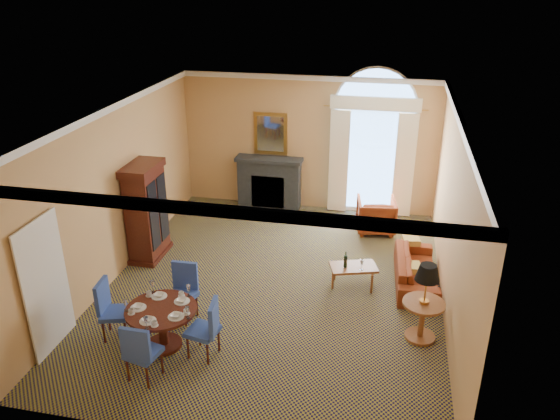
% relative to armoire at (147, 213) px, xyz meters
% --- Properties ---
extents(ground, '(7.50, 7.50, 0.00)m').
position_rel_armoire_xyz_m(ground, '(2.72, -0.60, -0.95)').
color(ground, '#17133C').
rests_on(ground, ground).
extents(room_envelope, '(6.04, 7.52, 3.45)m').
position_rel_armoire_xyz_m(room_envelope, '(2.69, 0.07, 1.56)').
color(room_envelope, tan).
rests_on(room_envelope, ground).
extents(armoire, '(0.56, 1.00, 1.96)m').
position_rel_armoire_xyz_m(armoire, '(0.00, 0.00, 0.00)').
color(armoire, '#3A140D').
rests_on(armoire, ground).
extents(dining_table, '(1.09, 1.09, 0.88)m').
position_rel_armoire_xyz_m(dining_table, '(1.43, -2.70, -0.42)').
color(dining_table, '#3A140D').
rests_on(dining_table, ground).
extents(dining_chair_north, '(0.52, 0.52, 0.97)m').
position_rel_armoire_xyz_m(dining_chair_north, '(1.45, -1.85, -0.40)').
color(dining_chair_north, '#28459E').
rests_on(dining_chair_north, ground).
extents(dining_chair_south, '(0.52, 0.52, 0.97)m').
position_rel_armoire_xyz_m(dining_chair_south, '(1.45, -3.51, -0.40)').
color(dining_chair_south, '#28459E').
rests_on(dining_chair_south, ground).
extents(dining_chair_east, '(0.51, 0.51, 0.97)m').
position_rel_armoire_xyz_m(dining_chair_east, '(2.19, -2.78, -0.40)').
color(dining_chair_east, '#28459E').
rests_on(dining_chair_east, ground).
extents(dining_chair_west, '(0.53, 0.53, 0.97)m').
position_rel_armoire_xyz_m(dining_chair_west, '(0.51, -2.61, -0.40)').
color(dining_chair_west, '#28459E').
rests_on(dining_chair_west, ground).
extents(sofa, '(0.81, 1.89, 0.54)m').
position_rel_armoire_xyz_m(sofa, '(5.27, 0.00, -0.67)').
color(sofa, maroon).
rests_on(sofa, ground).
extents(armchair, '(0.93, 0.95, 0.76)m').
position_rel_armoire_xyz_m(armchair, '(4.43, 2.09, -0.56)').
color(armchair, maroon).
rests_on(armchair, ground).
extents(coffee_table, '(0.93, 0.69, 0.73)m').
position_rel_armoire_xyz_m(coffee_table, '(4.13, -0.36, -0.55)').
color(coffee_table, '#9A582E').
rests_on(coffee_table, ground).
extents(side_table, '(0.66, 0.66, 1.29)m').
position_rel_armoire_xyz_m(side_table, '(5.32, -1.67, -0.13)').
color(side_table, '#9A582E').
rests_on(side_table, ground).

